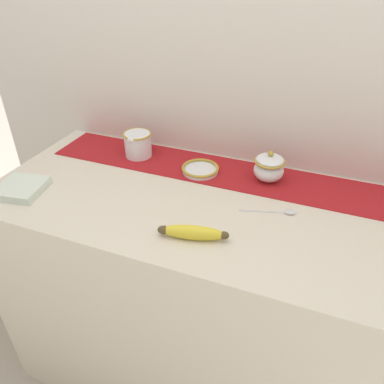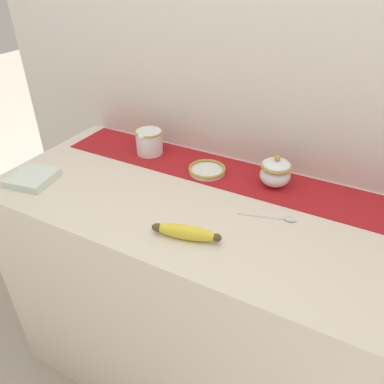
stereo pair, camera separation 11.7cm
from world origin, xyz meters
The scene contains 10 objects.
ground_plane centered at (0.00, 0.00, 0.00)m, with size 12.00×12.00×0.00m, color #B2A899.
countertop centered at (0.00, 0.00, 0.47)m, with size 1.53×0.64×0.94m, color beige.
back_wall centered at (0.00, 0.34, 1.20)m, with size 2.33×0.04×2.40m, color silver.
table_runner centered at (0.00, 0.20, 0.94)m, with size 1.40×0.22×0.00m, color #A8191E.
cream_pitcher centered at (-0.38, 0.20, 0.99)m, with size 0.11×0.13×0.10m.
sugar_bowl centered at (0.13, 0.20, 0.99)m, with size 0.11×0.11×0.11m.
small_dish centered at (-0.11, 0.17, 0.95)m, with size 0.14×0.14×0.02m.
banana centered at (0.00, -0.19, 0.96)m, with size 0.20×0.08×0.04m.
spoon centered at (0.22, 0.03, 0.94)m, with size 0.17×0.06×0.01m.
napkin_stack centered at (-0.63, -0.17, 0.95)m, with size 0.15×0.15×0.03m, color silver.
Camera 1 is at (0.29, -0.95, 1.63)m, focal length 35.00 mm.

